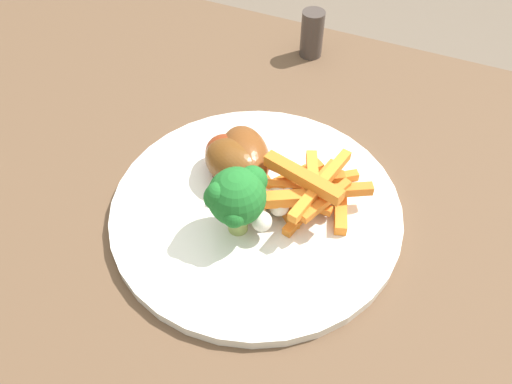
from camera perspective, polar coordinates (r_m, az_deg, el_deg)
dining_table at (r=0.62m, az=5.56°, el=-8.67°), size 1.18×0.64×0.74m
dinner_plate at (r=0.51m, az=-0.00°, el=-1.91°), size 0.29×0.29×0.01m
broccoli_floret_front at (r=0.45m, az=-2.18°, el=-0.51°), size 0.05×0.06×0.07m
carrot_fries_pile at (r=0.50m, az=5.14°, el=0.33°), size 0.14×0.11×0.05m
chicken_drumstick_near at (r=0.52m, az=-1.16°, el=3.57°), size 0.10×0.12×0.05m
chicken_drumstick_far at (r=0.52m, az=-2.33°, el=3.31°), size 0.12×0.08×0.04m
chicken_drumstick_extra at (r=0.51m, az=-2.02°, el=2.93°), size 0.11×0.07×0.05m
pepper_shaker at (r=0.71m, az=6.23°, el=17.03°), size 0.03×0.03×0.06m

